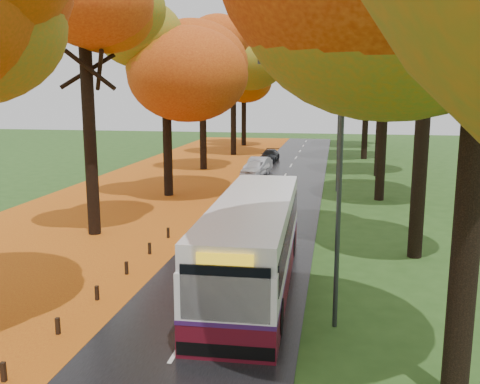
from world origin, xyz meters
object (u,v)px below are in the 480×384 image
(streetlamp_mid, at_px, (335,123))
(car_dark, at_px, (270,155))
(streetlamp_near, at_px, (331,171))
(car_silver, at_px, (258,166))
(bus, at_px, (253,241))
(car_white, at_px, (255,168))
(streetlamp_far, at_px, (336,111))

(streetlamp_mid, relative_size, car_dark, 2.07)
(streetlamp_near, xyz_separation_m, streetlamp_mid, (0.00, 22.00, 0.00))
(car_silver, bearing_deg, streetlamp_near, -70.52)
(streetlamp_near, bearing_deg, bus, 131.63)
(streetlamp_mid, distance_m, car_silver, 9.77)
(streetlamp_near, bearing_deg, car_white, 103.00)
(streetlamp_near, distance_m, streetlamp_mid, 22.00)
(streetlamp_near, bearing_deg, car_dark, 99.71)
(bus, height_order, car_silver, bus)
(car_white, height_order, car_silver, car_silver)
(car_white, xyz_separation_m, car_silver, (0.07, 1.10, 0.03))
(bus, height_order, car_white, bus)
(car_silver, height_order, car_dark, car_silver)
(streetlamp_near, distance_m, bus, 5.10)
(streetlamp_mid, distance_m, bus, 19.38)
(streetlamp_mid, xyz_separation_m, streetlamp_far, (0.00, 22.00, 0.00))
(streetlamp_near, distance_m, streetlamp_far, 44.00)
(streetlamp_mid, height_order, car_silver, streetlamp_mid)
(streetlamp_far, distance_m, car_white, 18.31)
(car_white, bearing_deg, car_dark, 100.54)
(streetlamp_near, relative_size, car_silver, 1.89)
(car_white, relative_size, car_silver, 0.92)
(streetlamp_far, bearing_deg, car_white, -110.64)
(streetlamp_mid, xyz_separation_m, car_silver, (-6.23, 6.38, -3.98))
(streetlamp_near, height_order, streetlamp_mid, same)
(bus, relative_size, car_silver, 2.78)
(streetlamp_far, xyz_separation_m, car_white, (-6.30, -16.72, -4.01))
(streetlamp_mid, relative_size, bus, 0.68)
(streetlamp_near, height_order, bus, streetlamp_near)
(bus, bearing_deg, streetlamp_far, 84.44)
(streetlamp_far, xyz_separation_m, car_silver, (-6.23, -15.62, -3.98))
(bus, xyz_separation_m, car_silver, (-3.52, 25.33, -0.92))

